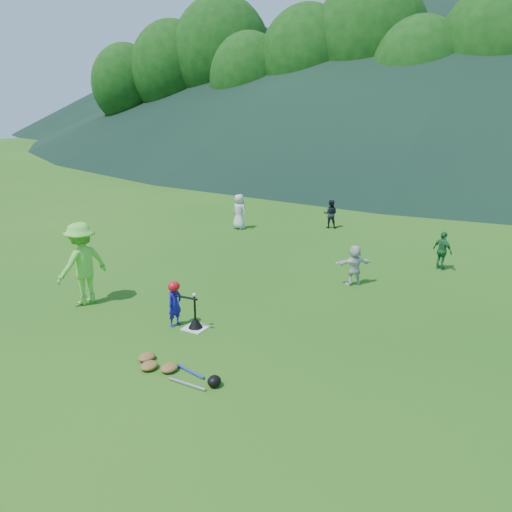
{
  "coord_description": "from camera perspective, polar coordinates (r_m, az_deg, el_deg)",
  "views": [
    {
      "loc": [
        5.75,
        -7.52,
        4.39
      ],
      "look_at": [
        0.0,
        2.5,
        0.9
      ],
      "focal_mm": 35.0,
      "sensor_mm": 36.0,
      "label": 1
    }
  ],
  "objects": [
    {
      "name": "batter_child",
      "position": [
        10.44,
        -9.27,
        -5.46
      ],
      "size": [
        0.28,
        0.38,
        0.94
      ],
      "primitive_type": "imported",
      "rotation": [
        0.0,
        0.0,
        1.41
      ],
      "color": "#1B169A",
      "rests_on": "ground"
    },
    {
      "name": "distant_hills",
      "position": [
        90.95,
        22.97,
        22.26
      ],
      "size": [
        155.0,
        140.0,
        32.0
      ],
      "color": "black",
      "rests_on": "ground"
    },
    {
      "name": "equipment_pile",
      "position": [
        8.91,
        -9.93,
        -12.48
      ],
      "size": [
        1.8,
        0.56,
        0.19
      ],
      "color": "olive",
      "rests_on": "ground"
    },
    {
      "name": "home_plate",
      "position": [
        10.43,
        -6.92,
        -8.15
      ],
      "size": [
        0.45,
        0.45,
        0.02
      ],
      "primitive_type": "cube",
      "color": "silver",
      "rests_on": "ground"
    },
    {
      "name": "ground",
      "position": [
        10.43,
        -6.92,
        -8.2
      ],
      "size": [
        120.0,
        120.0,
        0.0
      ],
      "primitive_type": "plane",
      "color": "#1B5613",
      "rests_on": "ground"
    },
    {
      "name": "fielder_a",
      "position": [
        18.47,
        -1.93,
        5.09
      ],
      "size": [
        0.7,
        0.53,
        1.29
      ],
      "primitive_type": "imported",
      "rotation": [
        0.0,
        0.0,
        2.94
      ],
      "color": "silver",
      "rests_on": "ground"
    },
    {
      "name": "batting_tee",
      "position": [
        10.38,
        -6.94,
        -7.55
      ],
      "size": [
        0.3,
        0.3,
        0.68
      ],
      "color": "black",
      "rests_on": "home_plate"
    },
    {
      "name": "outfield_fence",
      "position": [
        36.17,
        20.86,
        9.86
      ],
      "size": [
        70.07,
        0.08,
        1.33
      ],
      "color": "gray",
      "rests_on": "ground"
    },
    {
      "name": "batter_gear",
      "position": [
        10.29,
        -9.27,
        -3.54
      ],
      "size": [
        0.73,
        0.26,
        0.3
      ],
      "color": "red",
      "rests_on": "ground"
    },
    {
      "name": "fielder_b",
      "position": [
        18.82,
        8.51,
        4.78
      ],
      "size": [
        0.61,
        0.53,
        1.06
      ],
      "primitive_type": "imported",
      "rotation": [
        0.0,
        0.0,
        3.44
      ],
      "color": "black",
      "rests_on": "ground"
    },
    {
      "name": "fielder_d",
      "position": [
        12.87,
        11.19,
        -1.02
      ],
      "size": [
        0.93,
        0.87,
        1.04
      ],
      "primitive_type": "imported",
      "rotation": [
        0.0,
        0.0,
        3.87
      ],
      "color": "silver",
      "rests_on": "ground"
    },
    {
      "name": "baseball",
      "position": [
        10.15,
        -7.06,
        -4.42
      ],
      "size": [
        0.08,
        0.08,
        0.08
      ],
      "primitive_type": "sphere",
      "color": "white",
      "rests_on": "batting_tee"
    },
    {
      "name": "adult_coach",
      "position": [
        12.01,
        -19.24,
        -0.8
      ],
      "size": [
        0.89,
        1.32,
        1.9
      ],
      "primitive_type": "imported",
      "rotation": [
        0.0,
        0.0,
        -1.73
      ],
      "color": "#6EDD41",
      "rests_on": "ground"
    },
    {
      "name": "tree_line",
      "position": [
        41.89,
        23.73,
        20.71
      ],
      "size": [
        70.04,
        11.4,
        14.82
      ],
      "color": "#382314",
      "rests_on": "ground"
    },
    {
      "name": "fielder_c",
      "position": [
        14.73,
        20.53,
        0.57
      ],
      "size": [
        0.68,
        0.56,
        1.08
      ],
      "primitive_type": "imported",
      "rotation": [
        0.0,
        0.0,
        2.58
      ],
      "color": "#1F6834",
      "rests_on": "ground"
    }
  ]
}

